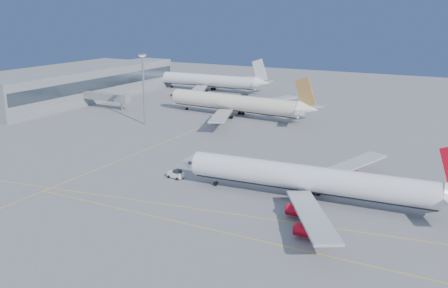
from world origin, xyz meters
TOP-DOWN VIEW (x-y plane):
  - ground at (0.00, 0.00)m, footprint 500.00×500.00m
  - terminal at (-114.93, 85.00)m, footprint 18.40×110.00m
  - jet_bridge at (-93.11, 72.00)m, footprint 23.60×3.60m
  - taxiway_lines at (-14.71, 6.34)m, footprint 118.86×140.00m
  - airliner_virgin at (18.87, 10.00)m, footprint 67.57×60.59m
  - airliner_etihad at (-36.90, 83.26)m, footprint 69.83×64.30m
  - airliner_third at (-78.02, 134.66)m, footprint 67.74×62.71m
  - pushback_tug at (-17.20, 8.70)m, footprint 4.36×2.99m
  - light_mast at (-61.37, 55.21)m, footprint 2.25×2.25m

SIDE VIEW (x-z plane):
  - ground at x=0.00m, z-range 0.00..0.00m
  - taxiway_lines at x=-14.71m, z-range 0.00..0.02m
  - pushback_tug at x=-17.20m, z-range -0.08..2.23m
  - airliner_virgin at x=18.87m, z-range -3.31..13.36m
  - jet_bridge at x=-93.11m, z-range 1.72..8.62m
  - airliner_third at x=-78.02m, z-range -3.60..14.63m
  - airliner_etihad at x=-36.90m, z-range -3.56..14.65m
  - terminal at x=-114.93m, z-range 0.01..15.01m
  - light_mast at x=-61.37m, z-range 2.35..28.41m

